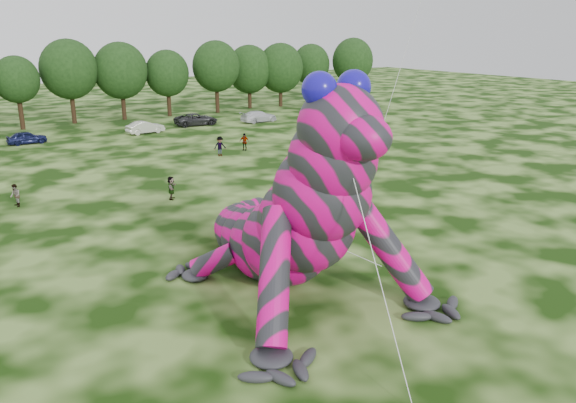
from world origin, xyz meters
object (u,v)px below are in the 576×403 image
Objects in this scene: spectator_2 at (220,146)px; spectator_1 at (15,196)px; tree_17 at (352,70)px; tree_12 at (168,83)px; car_5 at (145,127)px; car_4 at (27,138)px; car_7 at (259,116)px; tree_15 at (281,75)px; tree_16 at (311,73)px; tree_9 at (18,93)px; car_6 at (196,119)px; spectator_3 at (244,142)px; inflatable_gecko at (269,175)px; tree_11 at (121,81)px; tree_14 at (249,77)px; tree_13 at (216,77)px; spectator_5 at (171,188)px; tree_10 at (70,82)px.

spectator_2 is 1.20× the size of spectator_1.
tree_17 is at bearing 113.52° from spectator_1.
car_5 is at bearing -123.96° from tree_12.
car_7 is at bearing -92.73° from car_4.
tree_15 is 6.13× the size of spectator_1.
tree_15 is 7.16m from tree_16.
tree_9 is 20.99m from car_6.
car_5 is at bearing -44.20° from tree_9.
spectator_1 is (-22.09, -7.61, -0.07)m from spectator_3.
inflatable_gecko is at bearing -133.15° from tree_17.
tree_14 is (19.68, 0.53, -0.33)m from tree_11.
tree_13 is at bearing 70.21° from spectator_2.
tree_12 is at bearing 178.07° from tree_17.
spectator_3 is at bearing 138.98° from car_7.
tree_16 is at bearing 3.67° from tree_12.
spectator_1 is at bearing 137.84° from car_6.
car_5 is (-14.78, -10.76, -4.35)m from tree_13.
spectator_1 is at bearing -100.14° from tree_9.
spectator_2 is (-19.50, -28.05, -3.76)m from tree_14.
tree_14 reaches higher than spectator_5.
car_7 is (7.87, -2.15, -0.02)m from car_6.
car_4 is (-13.97, -10.89, -4.36)m from tree_11.
car_7 is 3.21× the size of spectator_1.
spectator_1 is at bearing -126.51° from tree_12.
tree_15 is at bearing 0.65° from tree_9.
car_6 is at bearing -153.47° from tree_15.
tree_14 is (13.45, 0.98, 0.21)m from tree_12.
tree_13 is 46.19m from spectator_1.
tree_14 reaches higher than spectator_3.
car_6 is 32.28m from spectator_5.
tree_10 reaches higher than tree_13.
car_4 is (-20.20, -10.43, -3.82)m from tree_12.
tree_11 is at bearing 177.70° from tree_17.
tree_10 is 1.94× the size of car_6.
car_4 is (-33.65, -11.41, -4.03)m from tree_14.
tree_14 is at bearing 14.15° from tree_13.
tree_15 is at bearing -48.89° from car_7.
car_4 is at bearing 95.41° from inflatable_gecko.
tree_10 is 1.02× the size of tree_17.
tree_14 is 24.78m from car_5.
tree_10 is 39.04m from spectator_5.
tree_12 reaches higher than spectator_3.
tree_11 reaches higher than tree_12.
tree_10 is 2.43× the size of car_5.
tree_10 is 6.32× the size of spectator_5.
tree_12 is (6.23, -0.46, -0.55)m from tree_11.
car_4 is at bearing -165.19° from tree_16.
car_4 is at bearing -169.83° from tree_17.
car_7 is 34.99m from spectator_5.
spectator_1 reaches higher than car_6.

